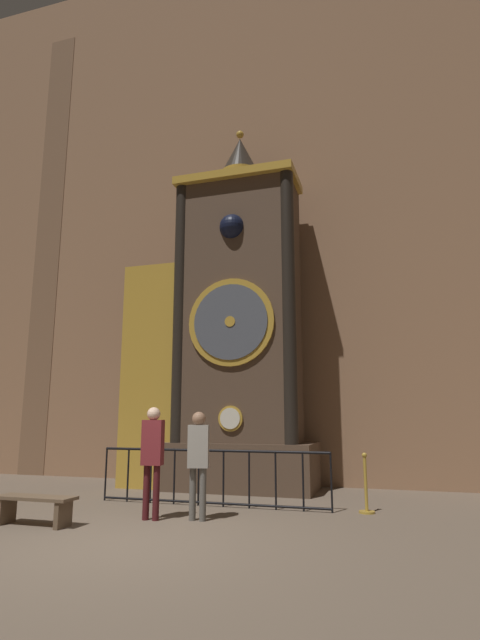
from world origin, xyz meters
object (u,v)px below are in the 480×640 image
(visitor_bench, at_px, (35,504))
(clock_tower, at_px, (222,334))
(visitor_near, at_px, (153,451))
(visitor_far, at_px, (198,453))
(stanchion_post, at_px, (366,493))

(visitor_bench, bearing_deg, clock_tower, 71.70)
(clock_tower, relative_size, visitor_near, 4.99)
(visitor_far, height_order, visitor_bench, visitor_far)
(visitor_near, xyz_separation_m, visitor_bench, (-1.55, -0.90, -0.79))
(clock_tower, xyz_separation_m, visitor_near, (0.04, -3.65, -2.56))
(visitor_far, relative_size, stanchion_post, 1.69)
(visitor_near, relative_size, stanchion_post, 1.77)
(stanchion_post, bearing_deg, clock_tower, 149.61)
(visitor_near, height_order, visitor_bench, visitor_near)
(clock_tower, height_order, stanchion_post, clock_tower)
(visitor_far, distance_m, stanchion_post, 3.08)
(stanchion_post, bearing_deg, visitor_near, -153.79)
(stanchion_post, bearing_deg, visitor_far, -150.54)
(visitor_near, relative_size, visitor_bench, 1.38)
(visitor_far, bearing_deg, stanchion_post, 14.52)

